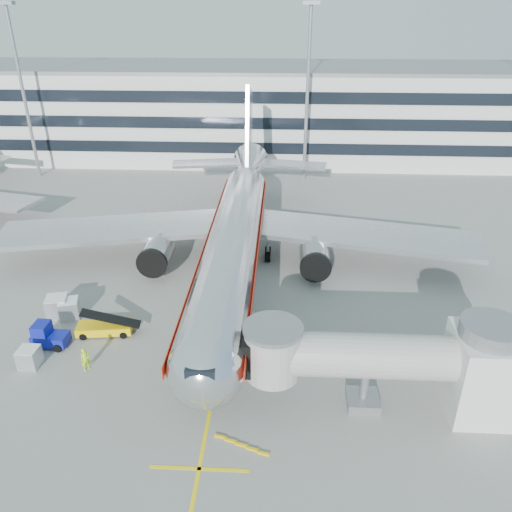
{
  "coord_description": "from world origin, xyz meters",
  "views": [
    {
      "loc": [
        4.52,
        -34.71,
        24.77
      ],
      "look_at": [
        2.31,
        6.6,
        4.0
      ],
      "focal_mm": 35.0,
      "sensor_mm": 36.0,
      "label": 1
    }
  ],
  "objects_px": {
    "cargo_container_right": "(69,309)",
    "ramp_worker": "(85,359)",
    "baggage_tug": "(48,336)",
    "belt_loader": "(105,327)",
    "cargo_container_left": "(58,307)",
    "cargo_container_front": "(29,357)",
    "main_jet": "(236,231)"
  },
  "relations": [
    {
      "from": "main_jet",
      "to": "cargo_container_right",
      "type": "distance_m",
      "value": 17.57
    },
    {
      "from": "ramp_worker",
      "to": "belt_loader",
      "type": "bearing_deg",
      "value": 43.89
    },
    {
      "from": "cargo_container_right",
      "to": "belt_loader",
      "type": "bearing_deg",
      "value": -30.75
    },
    {
      "from": "belt_loader",
      "to": "ramp_worker",
      "type": "distance_m",
      "value": 4.67
    },
    {
      "from": "belt_loader",
      "to": "cargo_container_front",
      "type": "height_order",
      "value": "belt_loader"
    },
    {
      "from": "main_jet",
      "to": "baggage_tug",
      "type": "relative_size",
      "value": 17.98
    },
    {
      "from": "cargo_container_left",
      "to": "cargo_container_front",
      "type": "height_order",
      "value": "cargo_container_left"
    },
    {
      "from": "cargo_container_right",
      "to": "baggage_tug",
      "type": "bearing_deg",
      "value": -91.65
    },
    {
      "from": "cargo_container_right",
      "to": "cargo_container_front",
      "type": "distance_m",
      "value": 6.76
    },
    {
      "from": "cargo_container_left",
      "to": "ramp_worker",
      "type": "bearing_deg",
      "value": -54.3
    },
    {
      "from": "cargo_container_right",
      "to": "ramp_worker",
      "type": "relative_size",
      "value": 1.05
    },
    {
      "from": "main_jet",
      "to": "belt_loader",
      "type": "distance_m",
      "value": 16.4
    },
    {
      "from": "ramp_worker",
      "to": "cargo_container_right",
      "type": "bearing_deg",
      "value": 72.39
    },
    {
      "from": "cargo_container_right",
      "to": "cargo_container_front",
      "type": "height_order",
      "value": "cargo_container_right"
    },
    {
      "from": "main_jet",
      "to": "baggage_tug",
      "type": "xyz_separation_m",
      "value": [
        -14.07,
        -14.29,
        -3.33
      ]
    },
    {
      "from": "main_jet",
      "to": "baggage_tug",
      "type": "bearing_deg",
      "value": -134.55
    },
    {
      "from": "baggage_tug",
      "to": "belt_loader",
      "type": "bearing_deg",
      "value": 24.49
    },
    {
      "from": "baggage_tug",
      "to": "ramp_worker",
      "type": "bearing_deg",
      "value": -34.4
    },
    {
      "from": "belt_loader",
      "to": "baggage_tug",
      "type": "xyz_separation_m",
      "value": [
        -4.02,
        -1.83,
        0.26
      ]
    },
    {
      "from": "main_jet",
      "to": "cargo_container_left",
      "type": "height_order",
      "value": "main_jet"
    },
    {
      "from": "main_jet",
      "to": "cargo_container_front",
      "type": "distance_m",
      "value": 22.47
    },
    {
      "from": "cargo_container_front",
      "to": "ramp_worker",
      "type": "height_order",
      "value": "ramp_worker"
    },
    {
      "from": "cargo_container_right",
      "to": "ramp_worker",
      "type": "xyz_separation_m",
      "value": [
        4.01,
        -6.98,
        0.09
      ]
    },
    {
      "from": "cargo_container_right",
      "to": "cargo_container_front",
      "type": "xyz_separation_m",
      "value": [
        -0.47,
        -6.75,
        -0.08
      ]
    },
    {
      "from": "cargo_container_left",
      "to": "baggage_tug",
      "type": "bearing_deg",
      "value": -76.98
    },
    {
      "from": "cargo_container_front",
      "to": "ramp_worker",
      "type": "xyz_separation_m",
      "value": [
        4.48,
        -0.23,
        0.18
      ]
    },
    {
      "from": "belt_loader",
      "to": "cargo_container_front",
      "type": "bearing_deg",
      "value": -134.6
    },
    {
      "from": "baggage_tug",
      "to": "cargo_container_front",
      "type": "height_order",
      "value": "baggage_tug"
    },
    {
      "from": "baggage_tug",
      "to": "cargo_container_right",
      "type": "relative_size",
      "value": 1.4
    },
    {
      "from": "cargo_container_right",
      "to": "ramp_worker",
      "type": "height_order",
      "value": "ramp_worker"
    },
    {
      "from": "belt_loader",
      "to": "baggage_tug",
      "type": "height_order",
      "value": "belt_loader"
    },
    {
      "from": "cargo_container_front",
      "to": "ramp_worker",
      "type": "distance_m",
      "value": 4.49
    }
  ]
}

